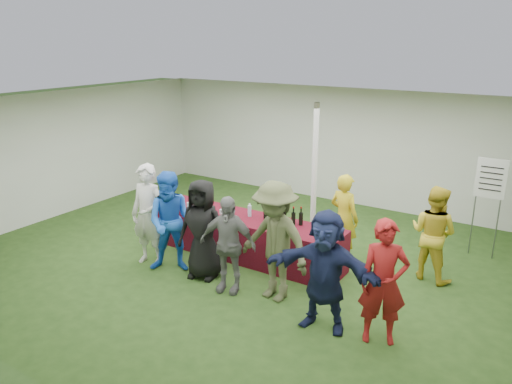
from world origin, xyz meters
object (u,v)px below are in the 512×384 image
Objects in this scene: customer_6 at (384,282)px; staff_pourer at (344,218)px; customer_0 at (148,215)px; staff_back at (433,233)px; wine_list_sign at (490,186)px; customer_3 at (228,244)px; customer_2 at (202,229)px; customer_5 at (325,271)px; customer_1 at (172,222)px; customer_4 at (275,242)px; dump_bucket at (329,236)px; serving_table at (247,237)px.

staff_pourer is at bearing 100.53° from customer_6.
staff_back is at bearing 18.09° from customer_0.
wine_list_sign is 4.69m from customer_3.
customer_2 reaches higher than staff_back.
customer_1 is at bearing 169.24° from customer_5.
customer_0 is at bearing -144.66° from wine_list_sign.
customer_6 is (-0.65, -3.53, -0.48)m from wine_list_sign.
staff_pourer is 0.95× the size of customer_6.
customer_4 reaches higher than customer_5.
customer_3 is (-1.23, -0.96, -0.07)m from dump_bucket.
wine_list_sign reaches higher than customer_5.
customer_6 reaches higher than serving_table.
wine_list_sign is 1.02× the size of customer_0.
customer_1 reaches higher than dump_bucket.
customer_4 is at bearing -122.63° from dump_bucket.
customer_2 is 0.98× the size of customer_5.
staff_pourer is at bearing 35.48° from customer_2.
staff_back is at bearing 56.12° from customer_4.
customer_4 is (-1.80, -1.93, 0.13)m from staff_back.
dump_bucket is at bearing 66.61° from customer_4.
customer_6 is (1.72, -0.22, -0.09)m from customer_4.
customer_3 is at bearing -34.04° from customer_1.
customer_2 is (1.09, 0.10, -0.06)m from customer_0.
customer_1 is at bearing 162.62° from customer_3.
wine_list_sign is 3.62m from customer_6.
staff_pourer is 1.00× the size of staff_back.
customer_3 is at bearing 168.79° from customer_5.
customer_0 is 1.06× the size of customer_5.
customer_0 is at bearing 152.14° from customer_1.
serving_table is at bearing 68.54° from customer_2.
customer_4 is (1.17, -1.01, 0.54)m from serving_table.
serving_table is 2.17× the size of customer_6.
customer_5 is at bearing -67.96° from dump_bucket.
customer_0 reaches higher than customer_6.
customer_6 is at bearing 139.49° from staff_pourer.
dump_bucket is at bearing -126.50° from wine_list_sign.
customer_4 is at bearing -40.73° from serving_table.
customer_3 is at bearing -69.45° from serving_table.
wine_list_sign reaches higher than serving_table.
customer_2 is 0.90× the size of customer_4.
staff_back is (1.48, 0.13, -0.00)m from staff_pourer.
customer_3 is (-3.10, -3.48, -0.55)m from wine_list_sign.
wine_list_sign is 5.91m from customer_0.
customer_2 is 3.07m from customer_6.
customer_0 reaches higher than customer_2.
customer_4 reaches higher than customer_2.
customer_2 is at bearing -21.79° from customer_1.
serving_table is 4.32m from wine_list_sign.
customer_6 is at bearing -14.25° from customer_3.
customer_4 is (1.92, 0.08, 0.06)m from customer_1.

